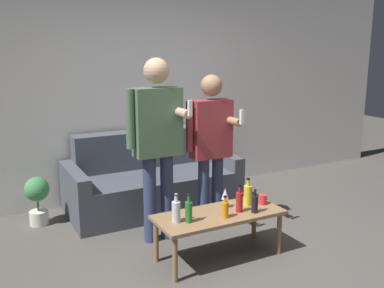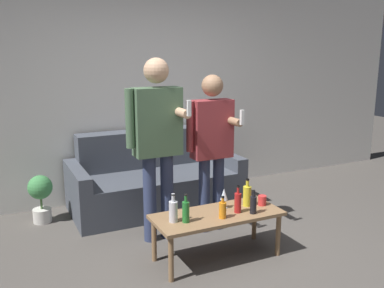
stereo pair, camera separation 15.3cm
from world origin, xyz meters
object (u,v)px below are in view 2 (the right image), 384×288
coffee_table (217,219)px  bottle_orange (186,211)px  person_standing_right (211,141)px  couch (154,180)px  person_standing_left (157,136)px

coffee_table → bottle_orange: (-0.33, -0.05, 0.14)m
coffee_table → person_standing_right: bearing=67.1°
couch → person_standing_right: 1.14m
coffee_table → couch: bearing=91.4°
person_standing_right → bottle_orange: bearing=-132.4°
couch → person_standing_left: bearing=-108.1°
coffee_table → person_standing_right: 0.84m
bottle_orange → person_standing_left: person_standing_left is taller
person_standing_left → person_standing_right: 0.57m
person_standing_left → person_standing_right: (0.56, -0.03, -0.10)m
coffee_table → bottle_orange: bottle_orange is taller
bottle_orange → coffee_table: bearing=9.4°
couch → person_standing_right: person_standing_right is taller
coffee_table → bottle_orange: 0.36m
coffee_table → bottle_orange: size_ratio=4.67×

